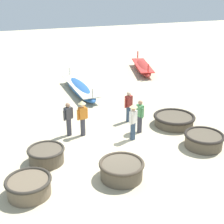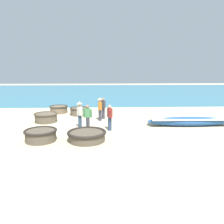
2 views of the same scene
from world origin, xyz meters
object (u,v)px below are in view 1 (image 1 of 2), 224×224
(fisherman_standing_right, at_px, (129,106))
(fisherman_standing_left, at_px, (82,116))
(coracle_beside_post, at_px, (122,169))
(coracle_far_left, at_px, (174,120))
(coracle_center, at_px, (46,155))
(long_boat_blue_hull, at_px, (80,88))
(fisherman_by_coracle, at_px, (68,118))
(fisherman_with_hat, at_px, (133,120))
(coracle_weathered, at_px, (204,140))
(long_boat_green_hull, at_px, (142,67))
(coracle_tilted, at_px, (29,186))
(fisherman_hauling, at_px, (140,116))

(fisherman_standing_right, bearing_deg, fisherman_standing_left, -166.41)
(coracle_beside_post, distance_m, coracle_far_left, 5.25)
(coracle_center, xyz_separation_m, fisherman_standing_right, (4.58, 2.35, 0.50))
(coracle_center, relative_size, fisherman_standing_right, 0.91)
(coracle_beside_post, xyz_separation_m, fisherman_standing_right, (2.32, 4.39, 0.49))
(long_boat_blue_hull, bearing_deg, fisherman_by_coracle, -111.57)
(fisherman_with_hat, bearing_deg, coracle_far_left, 13.57)
(coracle_weathered, height_order, long_boat_blue_hull, long_boat_blue_hull)
(long_boat_green_hull, bearing_deg, fisherman_with_hat, -119.47)
(long_boat_green_hull, relative_size, fisherman_with_hat, 3.08)
(long_boat_green_hull, bearing_deg, coracle_tilted, -130.32)
(coracle_tilted, height_order, fisherman_by_coracle, fisherman_by_coracle)
(coracle_beside_post, height_order, long_boat_blue_hull, long_boat_blue_hull)
(coracle_center, xyz_separation_m, long_boat_green_hull, (9.72, 10.75, 0.00))
(long_boat_green_hull, distance_m, fisherman_standing_right, 9.86)
(coracle_center, bearing_deg, fisherman_by_coracle, 54.06)
(coracle_center, bearing_deg, coracle_weathered, -11.15)
(coracle_weathered, bearing_deg, fisherman_hauling, 128.98)
(long_boat_blue_hull, distance_m, fisherman_standing_right, 5.34)
(fisherman_by_coracle, relative_size, fisherman_with_hat, 0.94)
(coracle_center, distance_m, fisherman_with_hat, 4.01)
(fisherman_by_coracle, xyz_separation_m, fisherman_standing_right, (3.15, 0.39, 0.00))
(fisherman_by_coracle, bearing_deg, coracle_tilted, -122.04)
(long_boat_blue_hull, height_order, fisherman_hauling, fisherman_hauling)
(coracle_beside_post, distance_m, coracle_weathered, 4.21)
(long_boat_blue_hull, distance_m, fisherman_with_hat, 7.12)
(fisherman_by_coracle, distance_m, fisherman_standing_right, 3.17)
(fisherman_standing_left, bearing_deg, coracle_center, -139.26)
(long_boat_green_hull, xyz_separation_m, fisherman_standing_right, (-5.14, -8.40, 0.50))
(long_boat_blue_hull, relative_size, long_boat_green_hull, 1.07)
(coracle_beside_post, xyz_separation_m, coracle_weathered, (4.13, 0.78, -0.02))
(coracle_tilted, height_order, fisherman_hauling, fisherman_hauling)
(long_boat_green_hull, distance_m, fisherman_standing_left, 11.88)
(long_boat_blue_hull, bearing_deg, coracle_weathered, -72.80)
(fisherman_hauling, distance_m, fisherman_standing_left, 2.62)
(coracle_center, relative_size, fisherman_hauling, 0.91)
(coracle_tilted, relative_size, long_boat_blue_hull, 0.27)
(coracle_weathered, xyz_separation_m, coracle_far_left, (0.06, 2.37, -0.04))
(coracle_center, bearing_deg, coracle_tilted, -117.33)
(fisherman_with_hat, bearing_deg, long_boat_green_hull, 60.53)
(coracle_beside_post, xyz_separation_m, fisherman_with_hat, (1.67, 2.54, 0.61))
(long_boat_green_hull, height_order, fisherman_by_coracle, fisherman_by_coracle)
(long_boat_blue_hull, relative_size, fisherman_by_coracle, 3.52)
(coracle_tilted, relative_size, fisherman_by_coracle, 0.96)
(fisherman_standing_right, bearing_deg, coracle_tilted, -143.05)
(long_boat_green_hull, height_order, fisherman_with_hat, fisherman_with_hat)
(long_boat_green_hull, xyz_separation_m, fisherman_by_coracle, (-8.29, -8.79, 0.50))
(coracle_far_left, height_order, long_boat_blue_hull, long_boat_blue_hull)
(coracle_far_left, xyz_separation_m, long_boat_green_hull, (3.27, 9.64, 0.05))
(coracle_tilted, xyz_separation_m, fisherman_standing_left, (2.93, 3.51, 0.63))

